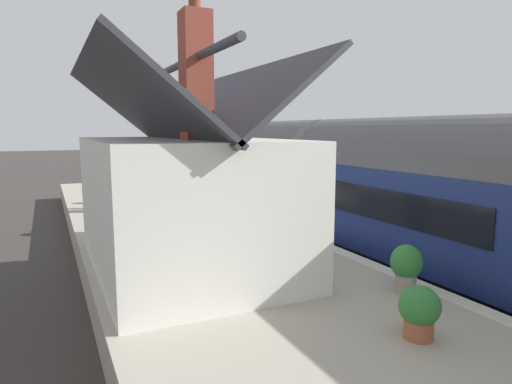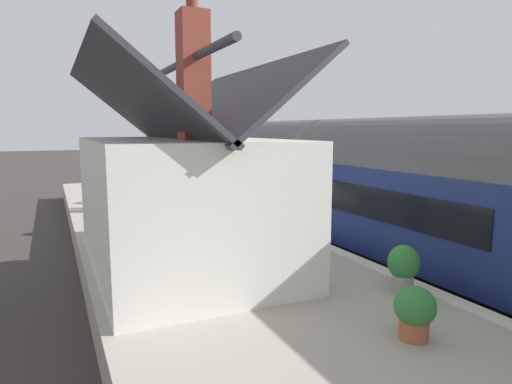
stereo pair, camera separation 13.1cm
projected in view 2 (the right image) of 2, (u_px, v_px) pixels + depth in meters
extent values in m
plane|color=#383330|center=(324.00, 255.00, 14.31)|extent=(160.00, 160.00, 0.00)
cube|color=#A39B8C|center=(200.00, 257.00, 12.55)|extent=(32.00, 6.24, 0.87)
cube|color=beige|center=(292.00, 232.00, 13.70)|extent=(32.00, 0.36, 0.02)
cube|color=gray|center=(365.00, 247.00, 14.97)|extent=(52.00, 0.08, 0.14)
cube|color=gray|center=(329.00, 252.00, 14.38)|extent=(52.00, 0.08, 0.14)
cube|color=black|center=(269.00, 212.00, 19.83)|extent=(7.52, 2.29, 0.70)
cube|color=navy|center=(270.00, 178.00, 19.62)|extent=(8.18, 2.70, 2.30)
cylinder|color=#515154|center=(270.00, 152.00, 19.46)|extent=(8.18, 2.65, 2.65)
cube|color=black|center=(241.00, 173.00, 19.01)|extent=(6.95, 0.03, 0.80)
cylinder|color=black|center=(247.00, 204.00, 22.03)|extent=(0.70, 2.16, 0.70)
cylinder|color=black|center=(297.00, 222.00, 17.62)|extent=(0.70, 2.16, 0.70)
cube|color=black|center=(234.00, 163.00, 23.26)|extent=(0.04, 2.16, 0.90)
cylinder|color=#F2EDCC|center=(234.00, 181.00, 23.41)|extent=(0.06, 0.24, 0.24)
cube|color=red|center=(234.00, 190.00, 23.51)|extent=(0.16, 2.56, 0.24)
cube|color=black|center=(410.00, 265.00, 12.10)|extent=(7.35, 2.29, 0.70)
cube|color=navy|center=(413.00, 210.00, 11.89)|extent=(7.99, 2.70, 2.30)
cylinder|color=#515154|center=(415.00, 167.00, 11.73)|extent=(7.99, 2.65, 2.65)
cube|color=black|center=(372.00, 203.00, 11.29)|extent=(6.79, 0.03, 0.80)
cylinder|color=black|center=(355.00, 244.00, 14.26)|extent=(0.70, 2.16, 0.70)
cylinder|color=black|center=(488.00, 294.00, 9.95)|extent=(0.70, 2.16, 0.70)
cube|color=white|center=(182.00, 203.00, 10.22)|extent=(6.21, 3.91, 2.90)
cube|color=#38383F|center=(221.00, 103.00, 10.31)|extent=(6.71, 2.21, 1.85)
cube|color=#38383F|center=(135.00, 101.00, 9.50)|extent=(6.71, 2.21, 1.85)
cylinder|color=#38383F|center=(179.00, 65.00, 9.79)|extent=(6.71, 0.16, 0.16)
cube|color=brown|center=(193.00, 77.00, 8.88)|extent=(0.56, 0.56, 2.50)
cylinder|color=brown|center=(192.00, 1.00, 8.68)|extent=(0.24, 0.24, 0.36)
cube|color=slate|center=(257.00, 212.00, 11.29)|extent=(0.90, 0.06, 2.10)
cube|color=slate|center=(283.00, 194.00, 9.94)|extent=(0.80, 0.05, 1.10)
cube|color=slate|center=(236.00, 181.00, 12.46)|extent=(0.80, 0.05, 1.10)
cube|color=#26727F|center=(167.00, 188.00, 20.39)|extent=(1.41, 0.44, 0.06)
cube|color=#26727F|center=(171.00, 183.00, 20.43)|extent=(1.40, 0.14, 0.40)
cube|color=black|center=(170.00, 195.00, 19.91)|extent=(0.07, 0.36, 0.44)
cube|color=black|center=(164.00, 192.00, 20.93)|extent=(0.07, 0.36, 0.44)
cube|color=#26727F|center=(156.00, 182.00, 22.66)|extent=(1.42, 0.46, 0.06)
cube|color=#26727F|center=(159.00, 177.00, 22.71)|extent=(1.40, 0.16, 0.40)
cube|color=black|center=(159.00, 188.00, 22.20)|extent=(0.07, 0.36, 0.44)
cube|color=black|center=(153.00, 185.00, 23.19)|extent=(0.07, 0.36, 0.44)
cube|color=#26727F|center=(201.00, 203.00, 16.39)|extent=(1.41, 0.44, 0.06)
cube|color=#26727F|center=(205.00, 196.00, 16.44)|extent=(1.40, 0.14, 0.40)
cube|color=black|center=(206.00, 211.00, 15.93)|extent=(0.07, 0.36, 0.44)
cube|color=black|center=(196.00, 206.00, 16.92)|extent=(0.07, 0.36, 0.44)
cone|color=teal|center=(104.00, 199.00, 19.06)|extent=(0.43, 0.43, 0.31)
cylinder|color=teal|center=(104.00, 202.00, 19.08)|extent=(0.24, 0.24, 0.06)
ellipsoid|color=#3D8438|center=(104.00, 191.00, 19.01)|extent=(0.52, 0.52, 0.49)
cylinder|color=#9E5138|center=(103.00, 206.00, 17.18)|extent=(0.51, 0.51, 0.35)
ellipsoid|color=#2D7233|center=(102.00, 196.00, 17.13)|extent=(0.67, 0.67, 0.73)
cone|color=#E04861|center=(102.00, 190.00, 17.09)|extent=(0.13, 0.13, 0.27)
cylinder|color=#9E5138|center=(414.00, 329.00, 6.71)|extent=(0.44, 0.44, 0.29)
ellipsoid|color=#2D7233|center=(415.00, 306.00, 6.66)|extent=(0.62, 0.62, 0.61)
cylinder|color=gray|center=(403.00, 283.00, 8.58)|extent=(0.40, 0.40, 0.40)
ellipsoid|color=#2D7233|center=(404.00, 262.00, 8.52)|extent=(0.60, 0.60, 0.67)
cone|color=#ED1C4A|center=(404.00, 252.00, 8.49)|extent=(0.10, 0.10, 0.24)
cylinder|color=black|center=(216.00, 167.00, 17.89)|extent=(0.10, 0.10, 3.19)
cylinder|color=black|center=(216.00, 131.00, 17.69)|extent=(0.05, 0.50, 0.05)
cube|color=beige|center=(216.00, 124.00, 17.65)|extent=(0.24, 0.24, 0.32)
cone|color=black|center=(215.00, 118.00, 17.62)|extent=(0.32, 0.32, 0.14)
cylinder|color=black|center=(206.00, 192.00, 18.55)|extent=(0.06, 0.06, 1.10)
cylinder|color=black|center=(201.00, 190.00, 19.09)|extent=(0.06, 0.06, 1.10)
cube|color=maroon|center=(203.00, 172.00, 18.71)|extent=(0.90, 0.06, 0.44)
cube|color=black|center=(203.00, 172.00, 18.71)|extent=(0.96, 0.03, 0.50)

